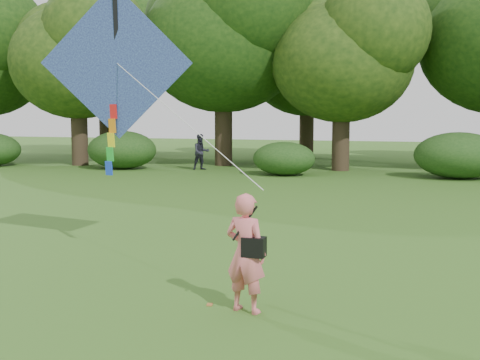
# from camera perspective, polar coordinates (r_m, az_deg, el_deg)

# --- Properties ---
(ground) EXTENTS (100.00, 100.00, 0.00)m
(ground) POSITION_cam_1_polar(r_m,az_deg,el_deg) (8.30, 4.98, -12.15)
(ground) COLOR #265114
(ground) RESTS_ON ground
(man_kite_flyer) EXTENTS (0.65, 0.51, 1.59)m
(man_kite_flyer) POSITION_cam_1_polar(r_m,az_deg,el_deg) (7.98, 0.55, -6.93)
(man_kite_flyer) COLOR #E96D73
(man_kite_flyer) RESTS_ON ground
(bystander_left) EXTENTS (1.02, 1.00, 1.66)m
(bystander_left) POSITION_cam_1_polar(r_m,az_deg,el_deg) (27.95, -3.71, 2.67)
(bystander_left) COLOR #22222D
(bystander_left) RESTS_ON ground
(crossbody_bag) EXTENTS (0.43, 0.20, 0.67)m
(crossbody_bag) POSITION_cam_1_polar(r_m,az_deg,el_deg) (7.90, 1.30, -6.29)
(crossbody_bag) COLOR black
(crossbody_bag) RESTS_ON ground
(flying_kite) EXTENTS (4.69, 2.82, 3.40)m
(flying_kite) POSITION_cam_1_polar(r_m,az_deg,el_deg) (11.19, -11.61, 10.62)
(flying_kite) COLOR #225997
(flying_kite) RESTS_ON ground
(tree_line) EXTENTS (54.70, 15.30, 9.48)m
(tree_line) POSITION_cam_1_polar(r_m,az_deg,el_deg) (30.72, 17.34, 11.64)
(tree_line) COLOR #3A2D1E
(tree_line) RESTS_ON ground
(shrub_band) EXTENTS (39.15, 3.22, 1.88)m
(shrub_band) POSITION_cam_1_polar(r_m,az_deg,el_deg) (25.47, 11.66, 2.24)
(shrub_band) COLOR #264919
(shrub_band) RESTS_ON ground
(fallen_leaves) EXTENTS (9.72, 14.18, 0.01)m
(fallen_leaves) POSITION_cam_1_polar(r_m,az_deg,el_deg) (10.28, 8.67, -8.52)
(fallen_leaves) COLOR #935928
(fallen_leaves) RESTS_ON ground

